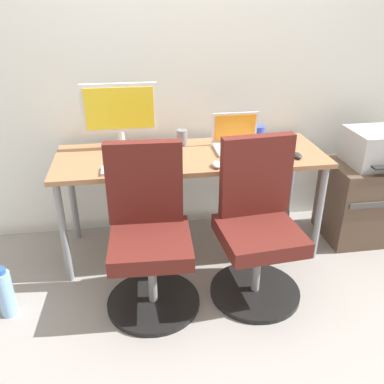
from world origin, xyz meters
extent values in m
plane|color=gray|center=(0.00, 0.00, 0.00)|extent=(5.28, 5.28, 0.00)
cube|color=silver|center=(0.00, 0.38, 1.30)|extent=(4.40, 0.04, 2.60)
cube|color=#996B47|center=(0.00, 0.00, 0.69)|extent=(1.73, 0.61, 0.03)
cylinder|color=gray|center=(-0.81, -0.25, 0.34)|extent=(0.04, 0.04, 0.68)
cylinder|color=gray|center=(0.81, -0.25, 0.34)|extent=(0.04, 0.04, 0.68)
cylinder|color=gray|center=(-0.81, 0.25, 0.34)|extent=(0.04, 0.04, 0.68)
cylinder|color=gray|center=(0.81, 0.25, 0.34)|extent=(0.04, 0.04, 0.68)
cylinder|color=black|center=(-0.31, -0.56, 0.01)|extent=(0.54, 0.54, 0.03)
cylinder|color=gray|center=(-0.31, -0.56, 0.20)|extent=(0.05, 0.05, 0.34)
cube|color=#591E19|center=(-0.31, -0.56, 0.41)|extent=(0.46, 0.46, 0.09)
cube|color=#591E19|center=(-0.32, -0.38, 0.70)|extent=(0.42, 0.09, 0.48)
cylinder|color=black|center=(0.31, -0.56, 0.01)|extent=(0.54, 0.54, 0.03)
cylinder|color=gray|center=(0.31, -0.56, 0.20)|extent=(0.05, 0.05, 0.34)
cube|color=#591E19|center=(0.31, -0.56, 0.41)|extent=(0.48, 0.48, 0.09)
cube|color=#591E19|center=(0.32, -0.38, 0.70)|extent=(0.42, 0.11, 0.48)
cube|color=brown|center=(1.28, -0.03, 0.29)|extent=(0.58, 0.44, 0.57)
cube|color=#B7B7B7|center=(1.28, -0.03, 0.69)|extent=(0.38, 0.34, 0.24)
cylinder|color=#8CBFF2|center=(-1.12, -0.52, 0.14)|extent=(0.09, 0.09, 0.28)
cylinder|color=#2D59B2|center=(-1.12, -0.52, 0.30)|extent=(0.06, 0.06, 0.03)
cylinder|color=silver|center=(-0.43, 0.16, 0.71)|extent=(0.18, 0.18, 0.01)
cylinder|color=silver|center=(-0.43, 0.16, 0.77)|extent=(0.04, 0.04, 0.11)
cube|color=silver|center=(-0.43, 0.16, 0.98)|extent=(0.48, 0.03, 0.31)
cube|color=yellow|center=(-0.43, 0.15, 0.98)|extent=(0.43, 0.00, 0.26)
cube|color=silver|center=(0.32, 0.01, 0.72)|extent=(0.31, 0.22, 0.02)
cube|color=silver|center=(0.32, 0.14, 0.83)|extent=(0.31, 0.04, 0.21)
cube|color=orange|center=(0.32, 0.13, 0.83)|extent=(0.28, 0.03, 0.18)
cube|color=#B7B7B7|center=(-0.39, -0.21, 0.72)|extent=(0.34, 0.12, 0.02)
cube|color=#B7B7B7|center=(0.35, -0.21, 0.72)|extent=(0.34, 0.12, 0.02)
ellipsoid|color=#2D2D2D|center=(0.65, -0.16, 0.72)|extent=(0.06, 0.10, 0.03)
ellipsoid|color=silver|center=(0.12, -0.23, 0.72)|extent=(0.06, 0.10, 0.03)
cylinder|color=blue|center=(0.52, 0.23, 0.75)|extent=(0.08, 0.08, 0.09)
cylinder|color=slate|center=(-0.03, 0.18, 0.76)|extent=(0.07, 0.07, 0.10)
camera|label=1|loc=(-0.37, -2.44, 1.66)|focal=38.26mm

